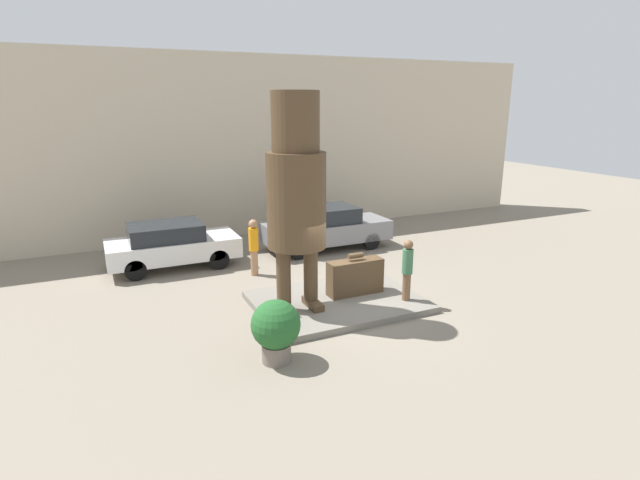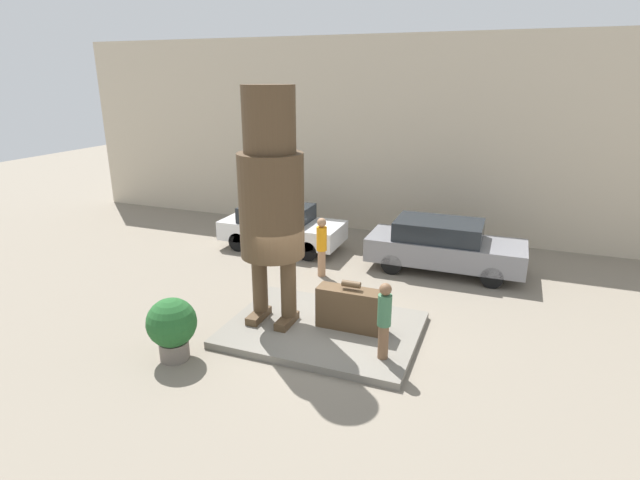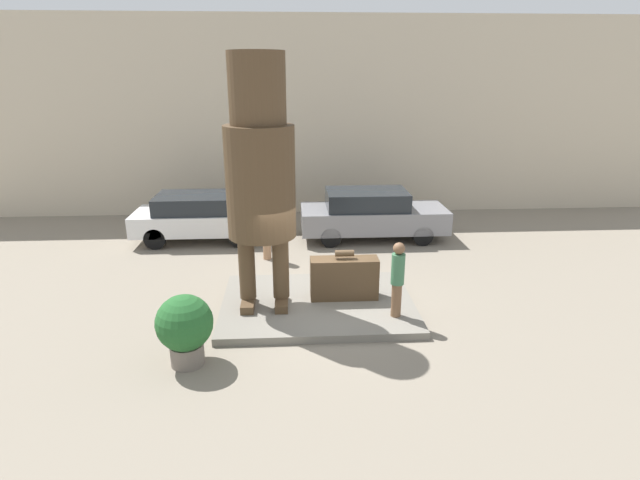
# 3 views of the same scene
# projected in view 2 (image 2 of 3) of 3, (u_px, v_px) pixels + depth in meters

# --- Properties ---
(ground_plane) EXTENTS (60.00, 60.00, 0.00)m
(ground_plane) POSITION_uv_depth(u_px,v_px,m) (323.00, 333.00, 11.83)
(ground_plane) COLOR gray
(pedestal) EXTENTS (4.42, 3.30, 0.17)m
(pedestal) POSITION_uv_depth(u_px,v_px,m) (323.00, 329.00, 11.81)
(pedestal) COLOR slate
(pedestal) RESTS_ON ground_plane
(building_backdrop) EXTENTS (28.00, 0.60, 7.21)m
(building_backdrop) POSITION_uv_depth(u_px,v_px,m) (407.00, 138.00, 18.40)
(building_backdrop) COLOR beige
(building_backdrop) RESTS_ON ground_plane
(statue_figure) EXTENTS (1.48, 1.48, 5.45)m
(statue_figure) POSITION_uv_depth(u_px,v_px,m) (271.00, 191.00, 11.11)
(statue_figure) COLOR #4C3823
(statue_figure) RESTS_ON pedestal
(giant_suitcase) EXTENTS (1.58, 0.50, 1.18)m
(giant_suitcase) POSITION_uv_depth(u_px,v_px,m) (351.00, 308.00, 11.55)
(giant_suitcase) COLOR #4C3823
(giant_suitcase) RESTS_ON pedestal
(tourist) EXTENTS (0.29, 0.29, 1.69)m
(tourist) POSITION_uv_depth(u_px,v_px,m) (384.00, 318.00, 10.18)
(tourist) COLOR brown
(tourist) RESTS_ON pedestal
(parked_car_white) EXTENTS (4.22, 1.87, 1.52)m
(parked_car_white) POSITION_uv_depth(u_px,v_px,m) (281.00, 226.00, 17.41)
(parked_car_white) COLOR silver
(parked_car_white) RESTS_ON ground_plane
(parked_car_grey) EXTENTS (4.71, 1.83, 1.61)m
(parked_car_grey) POSITION_uv_depth(u_px,v_px,m) (443.00, 245.00, 15.34)
(parked_car_grey) COLOR gray
(parked_car_grey) RESTS_ON ground_plane
(planter_pot) EXTENTS (1.06, 1.06, 1.39)m
(planter_pot) POSITION_uv_depth(u_px,v_px,m) (172.00, 326.00, 10.52)
(planter_pot) COLOR #70665B
(planter_pot) RESTS_ON ground_plane
(worker_hivis) EXTENTS (0.31, 0.31, 1.82)m
(worker_hivis) POSITION_uv_depth(u_px,v_px,m) (322.00, 245.00, 14.89)
(worker_hivis) COLOR #A87A56
(worker_hivis) RESTS_ON ground_plane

